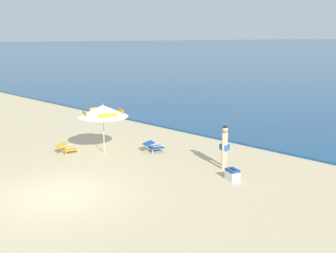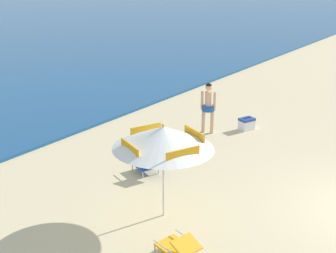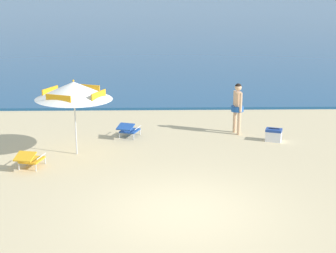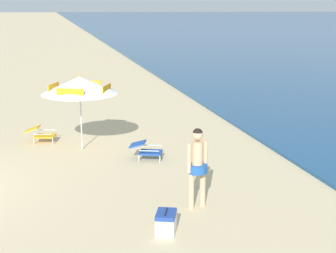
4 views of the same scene
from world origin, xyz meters
name	(u,v)px [view 1 (image 1 of 4)]	position (x,y,z in m)	size (l,w,h in m)	color
ground_plane	(59,195)	(0.00, 0.00, 0.00)	(800.00, 800.00, 0.00)	#CCB78C
beach_umbrella_striped_main	(103,111)	(-2.90, 3.96, 1.89)	(2.68, 2.67, 2.20)	silver
lounge_chair_under_umbrella	(154,146)	(-1.49, 5.60, 0.28)	(0.79, 0.98, 0.50)	#1E4799
lounge_chair_beside_umbrella	(67,148)	(-3.98, 2.77, 0.28)	(0.72, 0.97, 0.50)	gold
person_standing_near_shore	(225,144)	(2.09, 5.99, 0.98)	(0.41, 0.48, 1.69)	#D8A87F
cooler_box	(232,174)	(3.12, 5.10, 0.20)	(0.59, 0.50, 0.43)	white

